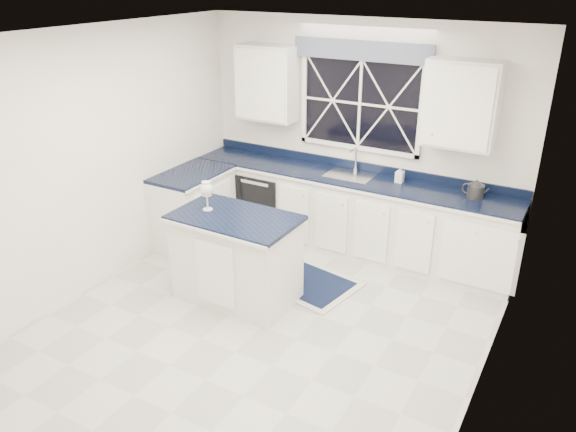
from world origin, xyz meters
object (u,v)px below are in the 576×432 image
Objects in this scene: faucet at (355,159)px; soap_bottle at (400,174)px; dishwasher at (269,200)px; wine_glass at (207,190)px; island at (237,257)px; kettle at (475,189)px.

faucet is 1.57× the size of soap_bottle.
dishwasher is 1.81m from soap_bottle.
wine_glass is 1.57× the size of soap_bottle.
faucet is 1.99m from wine_glass.
dishwasher is at bearing 99.27° from wine_glass.
island is 0.75m from wine_glass.
kettle is 1.51× the size of soap_bottle.
dishwasher is 1.71m from island.
kettle is 2.83m from wine_glass.
wine_glass is (-0.84, -1.80, 0.04)m from faucet.
wine_glass reaches higher than soap_bottle.
soap_bottle is (1.43, 1.71, -0.11)m from wine_glass.
island is 2.11m from soap_bottle.
faucet is 1.00× the size of wine_glass.
island is at bearing -131.26° from kettle.
faucet is 1.04× the size of kettle.
kettle is at bearing 40.99° from island.
faucet reaches higher than kettle.
dishwasher is 2.72× the size of faucet.
wine_glass is at bearing -80.73° from dishwasher.
kettle reaches higher than soap_bottle.
wine_glass reaches higher than island.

